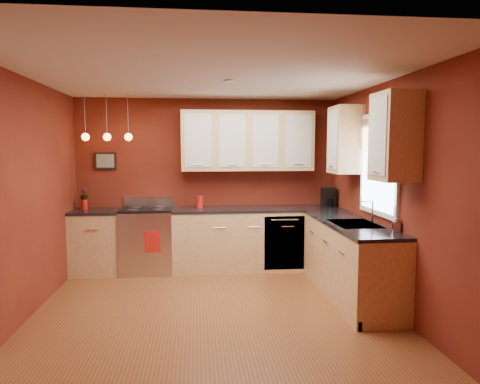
{
  "coord_description": "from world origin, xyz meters",
  "views": [
    {
      "loc": [
        -0.18,
        -4.58,
        1.82
      ],
      "look_at": [
        0.39,
        1.0,
        1.26
      ],
      "focal_mm": 32.0,
      "sensor_mm": 36.0,
      "label": 1
    }
  ],
  "objects": [
    {
      "name": "floor",
      "position": [
        0.0,
        0.0,
        0.0
      ],
      "size": [
        4.2,
        4.2,
        0.0
      ],
      "primitive_type": "plane",
      "color": "brown",
      "rests_on": "ground"
    },
    {
      "name": "ceiling",
      "position": [
        0.0,
        0.0,
        2.6
      ],
      "size": [
        4.0,
        4.2,
        0.02
      ],
      "primitive_type": "cube",
      "color": "beige",
      "rests_on": "wall_back"
    },
    {
      "name": "wall_back",
      "position": [
        0.0,
        2.1,
        1.3
      ],
      "size": [
        4.0,
        0.02,
        2.6
      ],
      "primitive_type": "cube",
      "color": "maroon",
      "rests_on": "floor"
    },
    {
      "name": "wall_front",
      "position": [
        0.0,
        -2.1,
        1.3
      ],
      "size": [
        4.0,
        0.02,
        2.6
      ],
      "primitive_type": "cube",
      "color": "maroon",
      "rests_on": "floor"
    },
    {
      "name": "wall_left",
      "position": [
        -2.0,
        0.0,
        1.3
      ],
      "size": [
        0.02,
        4.2,
        2.6
      ],
      "primitive_type": "cube",
      "color": "maroon",
      "rests_on": "floor"
    },
    {
      "name": "wall_right",
      "position": [
        2.0,
        0.0,
        1.3
      ],
      "size": [
        0.02,
        4.2,
        2.6
      ],
      "primitive_type": "cube",
      "color": "maroon",
      "rests_on": "floor"
    },
    {
      "name": "base_cabinets_back_left",
      "position": [
        -1.65,
        1.8,
        0.45
      ],
      "size": [
        0.7,
        0.6,
        0.9
      ],
      "primitive_type": "cube",
      "color": "#E3B279",
      "rests_on": "floor"
    },
    {
      "name": "base_cabinets_back_right",
      "position": [
        0.73,
        1.8,
        0.45
      ],
      "size": [
        2.54,
        0.6,
        0.9
      ],
      "primitive_type": "cube",
      "color": "#E3B279",
      "rests_on": "floor"
    },
    {
      "name": "base_cabinets_right",
      "position": [
        1.7,
        0.45,
        0.45
      ],
      "size": [
        0.6,
        2.1,
        0.9
      ],
      "primitive_type": "cube",
      "color": "#E3B279",
      "rests_on": "floor"
    },
    {
      "name": "counter_back_left",
      "position": [
        -1.65,
        1.8,
        0.92
      ],
      "size": [
        0.7,
        0.62,
        0.04
      ],
      "primitive_type": "cube",
      "color": "black",
      "rests_on": "base_cabinets_back_left"
    },
    {
      "name": "counter_back_right",
      "position": [
        0.73,
        1.8,
        0.92
      ],
      "size": [
        2.54,
        0.62,
        0.04
      ],
      "primitive_type": "cube",
      "color": "black",
      "rests_on": "base_cabinets_back_right"
    },
    {
      "name": "counter_right",
      "position": [
        1.7,
        0.45,
        0.92
      ],
      "size": [
        0.62,
        2.1,
        0.04
      ],
      "primitive_type": "cube",
      "color": "black",
      "rests_on": "base_cabinets_right"
    },
    {
      "name": "gas_range",
      "position": [
        -0.92,
        1.8,
        0.48
      ],
      "size": [
        0.76,
        0.64,
        1.11
      ],
      "color": "silver",
      "rests_on": "floor"
    },
    {
      "name": "dishwasher_front",
      "position": [
        1.1,
        1.51,
        0.45
      ],
      "size": [
        0.6,
        0.02,
        0.8
      ],
      "primitive_type": "cube",
      "color": "silver",
      "rests_on": "base_cabinets_back_right"
    },
    {
      "name": "sink",
      "position": [
        1.7,
        0.3,
        0.92
      ],
      "size": [
        0.5,
        0.7,
        0.33
      ],
      "color": "gray",
      "rests_on": "counter_right"
    },
    {
      "name": "window",
      "position": [
        1.97,
        0.3,
        1.69
      ],
      "size": [
        0.06,
        1.02,
        1.22
      ],
      "color": "white",
      "rests_on": "wall_right"
    },
    {
      "name": "upper_cabinets_back",
      "position": [
        0.6,
        1.93,
        1.95
      ],
      "size": [
        2.0,
        0.35,
        0.9
      ],
      "primitive_type": "cube",
      "color": "#E3B279",
      "rests_on": "wall_back"
    },
    {
      "name": "upper_cabinets_right",
      "position": [
        1.82,
        0.32,
        1.95
      ],
      "size": [
        0.35,
        1.95,
        0.9
      ],
      "primitive_type": "cube",
      "color": "#E3B279",
      "rests_on": "wall_right"
    },
    {
      "name": "wall_picture",
      "position": [
        -1.55,
        2.08,
        1.65
      ],
      "size": [
        0.32,
        0.03,
        0.26
      ],
      "primitive_type": "cube",
      "color": "black",
      "rests_on": "wall_back"
    },
    {
      "name": "pendant_lights",
      "position": [
        -1.45,
        1.75,
        2.01
      ],
      "size": [
        0.71,
        0.11,
        0.66
      ],
      "color": "gray",
      "rests_on": "ceiling"
    },
    {
      "name": "red_canister",
      "position": [
        -0.14,
        1.88,
        1.03
      ],
      "size": [
        0.12,
        0.12,
        0.18
      ],
      "color": "#AD1912",
      "rests_on": "counter_back_right"
    },
    {
      "name": "red_vase",
      "position": [
        -1.84,
        1.9,
        1.01
      ],
      "size": [
        0.09,
        0.09,
        0.15
      ],
      "primitive_type": "cylinder",
      "color": "#AD1912",
      "rests_on": "counter_back_left"
    },
    {
      "name": "flowers",
      "position": [
        -1.84,
        1.9,
        1.16
      ],
      "size": [
        0.14,
        0.14,
        0.19
      ],
      "primitive_type": "imported",
      "rotation": [
        0.0,
        0.0,
        -0.42
      ],
      "color": "#AD1912",
      "rests_on": "red_vase"
    },
    {
      "name": "coffee_maker",
      "position": [
        1.85,
        1.8,
        1.08
      ],
      "size": [
        0.2,
        0.2,
        0.29
      ],
      "rotation": [
        0.0,
        0.0,
        -0.0
      ],
      "color": "black",
      "rests_on": "counter_back_right"
    },
    {
      "name": "soap_pump",
      "position": [
        1.95,
        -0.25,
        1.03
      ],
      "size": [
        0.1,
        0.1,
        0.17
      ],
      "primitive_type": "imported",
      "rotation": [
        0.0,
        0.0,
        -0.27
      ],
      "color": "silver",
      "rests_on": "counter_right"
    },
    {
      "name": "dish_towel",
      "position": [
        -0.81,
        1.47,
        0.52
      ],
      "size": [
        0.23,
        0.02,
        0.31
      ],
      "primitive_type": "cube",
      "color": "#AD1912",
      "rests_on": "gas_range"
    }
  ]
}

